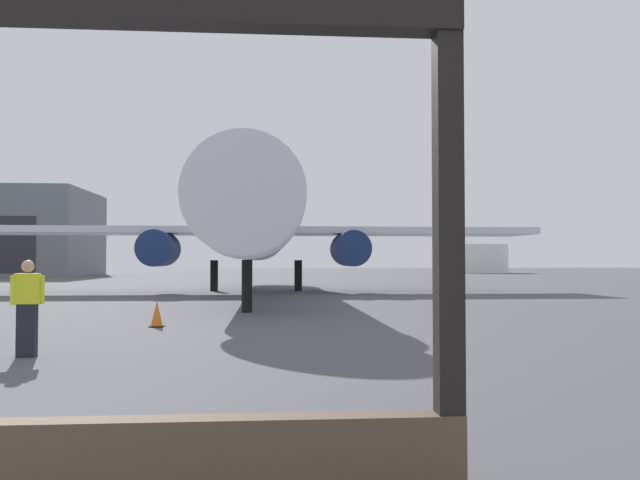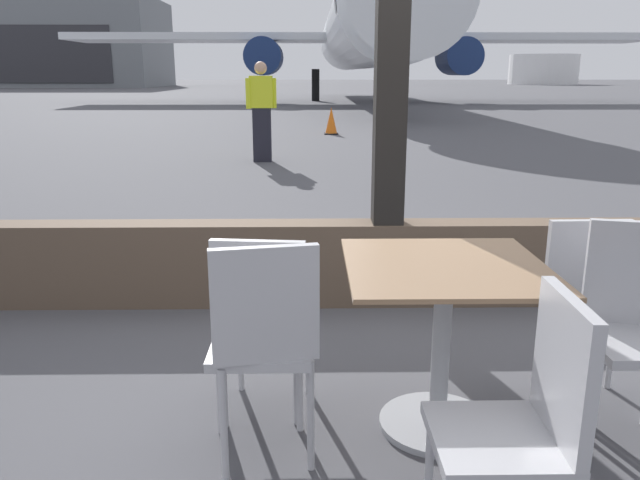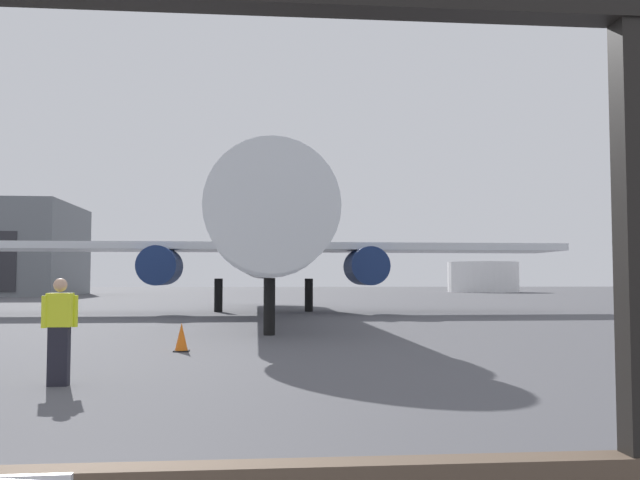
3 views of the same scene
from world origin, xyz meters
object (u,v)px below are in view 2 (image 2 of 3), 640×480
object	(u,v)px
cafe_chair_aisle_right	(264,309)
fuel_storage_tank	(543,70)
cafe_chair_aisle_left	(594,297)
airplane	(364,30)
cafe_chair_side_extra	(527,414)
cafe_chair_window_left	(636,316)
dining_table	(442,331)
ground_crew_worker	(262,111)
traffic_cone	(331,122)
distant_hangar	(66,43)
cafe_chair_window_right	(263,334)

from	to	relation	value
cafe_chair_aisle_right	fuel_storage_tank	distance (m)	93.89
cafe_chair_aisle_left	airplane	xyz separation A→B (m)	(1.40, 30.29, 3.13)
airplane	fuel_storage_tank	world-z (taller)	airplane
cafe_chair_side_extra	airplane	distance (m)	31.58
cafe_chair_aisle_right	cafe_chair_window_left	bearing A→B (deg)	-6.38
dining_table	cafe_chair_aisle_left	size ratio (longest dim) A/B	0.96
ground_crew_worker	traffic_cone	world-z (taller)	ground_crew_worker
cafe_chair_aisle_left	fuel_storage_tank	xyz separation A→B (m)	(31.64, 87.66, 1.50)
ground_crew_worker	cafe_chair_aisle_left	bearing A→B (deg)	-75.58
dining_table	traffic_cone	xyz separation A→B (m)	(-0.01, 13.92, -0.14)
fuel_storage_tank	cafe_chair_aisle_left	bearing A→B (deg)	-109.84
dining_table	airplane	bearing A→B (deg)	85.93
cafe_chair_side_extra	distant_hangar	bearing A→B (deg)	111.23
cafe_chair_window_left	airplane	distance (m)	30.81
cafe_chair_aisle_left	distant_hangar	xyz separation A→B (m)	(-29.77, 73.80, 4.39)
cafe_chair_window_right	cafe_chair_aisle_right	distance (m)	0.34
cafe_chair_window_right	cafe_chair_aisle_right	bearing A→B (deg)	94.04
cafe_chair_aisle_left	cafe_chair_aisle_right	bearing A→B (deg)	-174.19
traffic_cone	fuel_storage_tank	xyz separation A→B (m)	(32.41, 73.99, 1.70)
cafe_chair_side_extra	fuel_storage_tank	world-z (taller)	fuel_storage_tank
cafe_chair_window_right	cafe_chair_window_left	bearing A→B (deg)	6.10
dining_table	fuel_storage_tank	size ratio (longest dim) A/B	0.09
dining_table	cafe_chair_aisle_right	size ratio (longest dim) A/B	0.95
traffic_cone	fuel_storage_tank	world-z (taller)	fuel_storage_tank
cafe_chair_window_left	cafe_chair_aisle_left	world-z (taller)	cafe_chair_window_left
cafe_chair_aisle_left	airplane	distance (m)	30.48
cafe_chair_window_right	airplane	size ratio (longest dim) A/B	0.03
ground_crew_worker	distant_hangar	bearing A→B (deg)	112.90
airplane	traffic_cone	distance (m)	17.09
dining_table	fuel_storage_tank	bearing A→B (deg)	69.77
ground_crew_worker	distant_hangar	size ratio (longest dim) A/B	0.08
cafe_chair_aisle_left	traffic_cone	distance (m)	13.69
cafe_chair_window_right	airplane	bearing A→B (deg)	84.58
cafe_chair_window_left	airplane	bearing A→B (deg)	87.42
cafe_chair_aisle_right	traffic_cone	world-z (taller)	cafe_chair_aisle_right
cafe_chair_window_left	fuel_storage_tank	world-z (taller)	fuel_storage_tank
cafe_chair_side_extra	ground_crew_worker	xyz separation A→B (m)	(-1.51, 9.58, 0.35)
distant_hangar	traffic_cone	bearing A→B (deg)	-64.26
cafe_chair_side_extra	fuel_storage_tank	bearing A→B (deg)	69.99
cafe_chair_aisle_left	cafe_chair_side_extra	bearing A→B (deg)	-122.59
cafe_chair_aisle_left	cafe_chair_aisle_right	distance (m)	1.55
cafe_chair_window_right	distant_hangar	size ratio (longest dim) A/B	0.04
cafe_chair_window_left	ground_crew_worker	distance (m)	9.12
airplane	distant_hangar	size ratio (longest dim) A/B	1.44
cafe_chair_side_extra	cafe_chair_window_left	bearing A→B (deg)	46.18
cafe_chair_window_left	airplane	world-z (taller)	airplane
airplane	distant_hangar	world-z (taller)	airplane
cafe_chair_aisle_left	fuel_storage_tank	bearing A→B (deg)	70.16
cafe_chair_window_left	fuel_storage_tank	distance (m)	93.51
traffic_cone	cafe_chair_aisle_left	bearing A→B (deg)	-86.75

